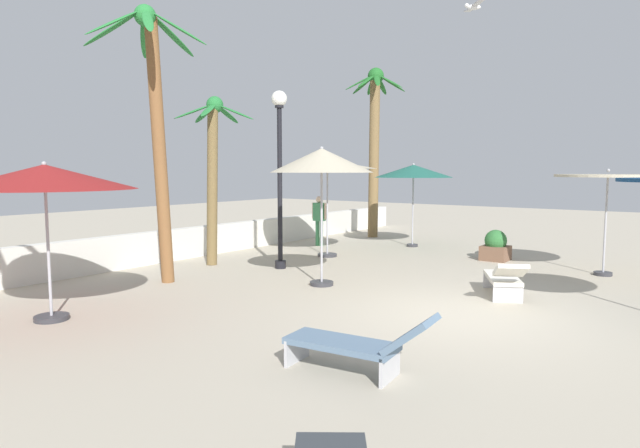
{
  "coord_description": "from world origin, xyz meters",
  "views": [
    {
      "loc": [
        -8.86,
        -3.41,
        2.49
      ],
      "look_at": [
        0.0,
        3.02,
        1.4
      ],
      "focal_mm": 30.49,
      "sensor_mm": 36.0,
      "label": 1
    }
  ],
  "objects_px": {
    "patio_umbrella_3": "(608,180)",
    "palm_tree_3": "(374,135)",
    "seagull_0": "(473,7)",
    "patio_umbrella_1": "(327,165)",
    "patio_umbrella_5": "(413,171)",
    "lounge_chair_1": "(504,277)",
    "lounge_chair_2": "(359,343)",
    "guest_0": "(319,216)",
    "palm_tree_2": "(155,116)",
    "palm_tree_0": "(213,161)",
    "patio_umbrella_0": "(45,178)",
    "lamp_post_1": "(280,157)",
    "planter": "(496,246)",
    "patio_umbrella_2": "(322,162)"
  },
  "relations": [
    {
      "from": "patio_umbrella_3",
      "to": "palm_tree_3",
      "type": "xyz_separation_m",
      "value": [
        3.32,
        8.24,
        1.53
      ]
    },
    {
      "from": "seagull_0",
      "to": "patio_umbrella_1",
      "type": "bearing_deg",
      "value": 86.57
    },
    {
      "from": "patio_umbrella_1",
      "to": "patio_umbrella_5",
      "type": "distance_m",
      "value": 3.47
    },
    {
      "from": "patio_umbrella_3",
      "to": "lounge_chair_1",
      "type": "xyz_separation_m",
      "value": [
        -3.65,
        1.2,
        -1.84
      ]
    },
    {
      "from": "seagull_0",
      "to": "patio_umbrella_5",
      "type": "bearing_deg",
      "value": 41.89
    },
    {
      "from": "lounge_chair_2",
      "to": "guest_0",
      "type": "distance_m",
      "value": 11.36
    },
    {
      "from": "palm_tree_2",
      "to": "seagull_0",
      "type": "height_order",
      "value": "seagull_0"
    },
    {
      "from": "patio_umbrella_3",
      "to": "lounge_chair_2",
      "type": "height_order",
      "value": "patio_umbrella_3"
    },
    {
      "from": "palm_tree_0",
      "to": "seagull_0",
      "type": "bearing_deg",
      "value": -66.63
    },
    {
      "from": "patio_umbrella_5",
      "to": "patio_umbrella_3",
      "type": "bearing_deg",
      "value": -106.8
    },
    {
      "from": "patio_umbrella_0",
      "to": "palm_tree_2",
      "type": "relative_size",
      "value": 0.49
    },
    {
      "from": "lounge_chair_2",
      "to": "guest_0",
      "type": "relative_size",
      "value": 1.17
    },
    {
      "from": "patio_umbrella_3",
      "to": "lamp_post_1",
      "type": "bearing_deg",
      "value": 119.07
    },
    {
      "from": "patio_umbrella_1",
      "to": "palm_tree_3",
      "type": "distance_m",
      "value": 5.14
    },
    {
      "from": "lounge_chair_1",
      "to": "planter",
      "type": "bearing_deg",
      "value": 20.17
    },
    {
      "from": "palm_tree_2",
      "to": "lamp_post_1",
      "type": "distance_m",
      "value": 3.24
    },
    {
      "from": "palm_tree_0",
      "to": "lamp_post_1",
      "type": "bearing_deg",
      "value": -72.92
    },
    {
      "from": "patio_umbrella_0",
      "to": "patio_umbrella_1",
      "type": "relative_size",
      "value": 1.02
    },
    {
      "from": "patio_umbrella_0",
      "to": "lamp_post_1",
      "type": "bearing_deg",
      "value": 0.16
    },
    {
      "from": "patio_umbrella_2",
      "to": "seagull_0",
      "type": "bearing_deg",
      "value": -34.3
    },
    {
      "from": "patio_umbrella_2",
      "to": "patio_umbrella_5",
      "type": "relative_size",
      "value": 1.1
    },
    {
      "from": "guest_0",
      "to": "seagull_0",
      "type": "relative_size",
      "value": 1.79
    },
    {
      "from": "patio_umbrella_5",
      "to": "seagull_0",
      "type": "bearing_deg",
      "value": -138.11
    },
    {
      "from": "patio_umbrella_0",
      "to": "lamp_post_1",
      "type": "height_order",
      "value": "lamp_post_1"
    },
    {
      "from": "patio_umbrella_3",
      "to": "lounge_chair_2",
      "type": "xyz_separation_m",
      "value": [
        -8.76,
        1.36,
        -1.86
      ]
    },
    {
      "from": "patio_umbrella_5",
      "to": "lounge_chair_2",
      "type": "distance_m",
      "value": 11.63
    },
    {
      "from": "patio_umbrella_5",
      "to": "palm_tree_0",
      "type": "xyz_separation_m",
      "value": [
        -6.11,
        2.75,
        0.29
      ]
    },
    {
      "from": "patio_umbrella_1",
      "to": "lounge_chair_2",
      "type": "xyz_separation_m",
      "value": [
        -7.24,
        -5.58,
        -2.23
      ]
    },
    {
      "from": "patio_umbrella_1",
      "to": "lamp_post_1",
      "type": "bearing_deg",
      "value": -176.58
    },
    {
      "from": "patio_umbrella_1",
      "to": "guest_0",
      "type": "distance_m",
      "value": 2.75
    },
    {
      "from": "patio_umbrella_5",
      "to": "planter",
      "type": "distance_m",
      "value": 3.87
    },
    {
      "from": "patio_umbrella_0",
      "to": "patio_umbrella_3",
      "type": "distance_m",
      "value": 11.84
    },
    {
      "from": "guest_0",
      "to": "seagull_0",
      "type": "height_order",
      "value": "seagull_0"
    },
    {
      "from": "seagull_0",
      "to": "patio_umbrella_0",
      "type": "bearing_deg",
      "value": 152.62
    },
    {
      "from": "patio_umbrella_2",
      "to": "lounge_chair_2",
      "type": "bearing_deg",
      "value": -139.17
    },
    {
      "from": "palm_tree_0",
      "to": "palm_tree_2",
      "type": "relative_size",
      "value": 0.75
    },
    {
      "from": "lounge_chair_1",
      "to": "patio_umbrella_2",
      "type": "bearing_deg",
      "value": 108.21
    },
    {
      "from": "palm_tree_0",
      "to": "lamp_post_1",
      "type": "xyz_separation_m",
      "value": [
        0.55,
        -1.81,
        0.09
      ]
    },
    {
      "from": "patio_umbrella_0",
      "to": "palm_tree_3",
      "type": "distance_m",
      "value": 13.18
    },
    {
      "from": "patio_umbrella_2",
      "to": "palm_tree_0",
      "type": "distance_m",
      "value": 3.88
    },
    {
      "from": "palm_tree_3",
      "to": "guest_0",
      "type": "height_order",
      "value": "palm_tree_3"
    },
    {
      "from": "patio_umbrella_1",
      "to": "palm_tree_2",
      "type": "bearing_deg",
      "value": 171.43
    },
    {
      "from": "lamp_post_1",
      "to": "planter",
      "type": "xyz_separation_m",
      "value": [
        4.45,
        -4.02,
        -2.44
      ]
    },
    {
      "from": "palm_tree_3",
      "to": "planter",
      "type": "distance_m",
      "value": 6.95
    },
    {
      "from": "palm_tree_3",
      "to": "palm_tree_0",
      "type": "bearing_deg",
      "value": 177.18
    },
    {
      "from": "patio_umbrella_5",
      "to": "palm_tree_3",
      "type": "height_order",
      "value": "palm_tree_3"
    },
    {
      "from": "patio_umbrella_0",
      "to": "patio_umbrella_3",
      "type": "xyz_separation_m",
      "value": [
        9.7,
        -6.79,
        -0.11
      ]
    },
    {
      "from": "lamp_post_1",
      "to": "planter",
      "type": "distance_m",
      "value": 6.48
    },
    {
      "from": "palm_tree_3",
      "to": "patio_umbrella_1",
      "type": "bearing_deg",
      "value": -165.02
    },
    {
      "from": "patio_umbrella_3",
      "to": "palm_tree_0",
      "type": "height_order",
      "value": "palm_tree_0"
    }
  ]
}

